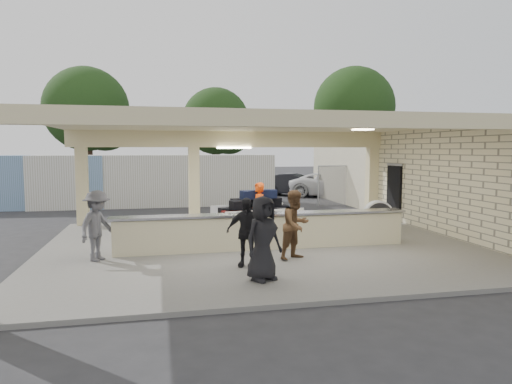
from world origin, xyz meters
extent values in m
plane|color=#29292B|center=(0.00, 0.00, 0.00)|extent=(120.00, 120.00, 0.00)
cube|color=slate|center=(0.00, 0.00, 0.05)|extent=(12.00, 10.00, 0.10)
cube|color=beige|center=(0.00, 0.00, 3.50)|extent=(12.00, 10.00, 0.02)
cube|color=beige|center=(6.00, 0.00, 1.75)|extent=(0.02, 10.00, 3.50)
cube|color=black|center=(5.94, 3.20, 1.15)|extent=(0.10, 0.95, 2.10)
cube|color=beige|center=(0.00, 4.75, 3.20)|extent=(12.00, 0.50, 0.60)
cube|color=beige|center=(0.00, -4.85, 3.35)|extent=(12.00, 0.30, 0.30)
cube|color=beige|center=(-5.50, 4.75, 1.80)|extent=(0.40, 0.40, 3.50)
cube|color=beige|center=(-1.50, 4.75, 1.80)|extent=(0.40, 0.40, 3.50)
cube|color=beige|center=(5.80, 4.80, 1.80)|extent=(0.40, 0.40, 3.50)
cube|color=white|center=(0.00, 4.50, 2.88)|extent=(1.30, 0.12, 0.06)
cube|color=#FFEABF|center=(3.80, 1.50, 3.47)|extent=(0.55, 0.55, 0.04)
cube|color=#FFEABF|center=(3.80, -0.50, 3.47)|extent=(0.55, 0.55, 0.04)
cube|color=#FFEABF|center=(3.80, -2.50, 3.47)|extent=(0.55, 0.55, 0.04)
cube|color=beige|center=(0.00, -0.50, 0.55)|extent=(8.00, 0.50, 0.90)
cube|color=#B7B7BC|center=(0.00, -0.50, 1.05)|extent=(8.20, 0.58, 0.06)
cube|color=silver|center=(0.13, 1.13, 0.70)|extent=(2.72, 1.90, 0.12)
cylinder|color=black|center=(-0.76, 0.42, 0.30)|extent=(0.19, 0.41, 0.40)
cylinder|color=black|center=(-0.95, 1.50, 0.30)|extent=(0.19, 0.41, 0.40)
cylinder|color=black|center=(1.21, 0.75, 0.30)|extent=(0.19, 0.41, 0.40)
cylinder|color=black|center=(1.02, 1.84, 0.30)|extent=(0.19, 0.41, 0.40)
cube|color=silver|center=(0.00, 1.87, 0.90)|extent=(2.47, 0.47, 0.30)
cube|color=silver|center=(0.26, 0.39, 0.90)|extent=(2.47, 0.47, 0.30)
cube|color=black|center=(-0.61, 0.70, 0.89)|extent=(0.64, 0.47, 0.26)
cube|color=black|center=(0.08, 0.81, 0.89)|extent=(0.64, 0.47, 0.26)
cube|color=black|center=(0.77, 0.93, 0.89)|extent=(0.64, 0.47, 0.26)
cube|color=black|center=(-0.71, 1.29, 0.89)|extent=(0.64, 0.47, 0.26)
cube|color=black|center=(-0.02, 1.41, 0.89)|extent=(0.64, 0.47, 0.26)
cube|color=black|center=(0.67, 1.52, 0.89)|extent=(0.64, 0.47, 0.26)
cube|color=black|center=(-0.43, 0.83, 1.16)|extent=(0.64, 0.47, 0.26)
cube|color=black|center=(0.23, 1.14, 1.16)|extent=(0.64, 0.47, 0.26)
cube|color=black|center=(0.69, 1.43, 1.16)|extent=(0.64, 0.47, 0.26)
cube|color=black|center=(-0.32, 1.35, 1.16)|extent=(0.64, 0.47, 0.26)
cube|color=black|center=(-0.07, 1.09, 1.43)|extent=(0.64, 0.47, 0.26)
cube|color=black|center=(0.51, 1.29, 1.43)|extent=(0.64, 0.47, 0.26)
cube|color=#590F0C|center=(-0.69, 0.58, 0.89)|extent=(0.64, 0.47, 0.26)
cube|color=black|center=(0.97, 1.57, 0.89)|extent=(0.64, 0.47, 0.26)
cube|color=black|center=(0.06, 1.52, 1.16)|extent=(0.64, 0.47, 0.26)
cylinder|color=silver|center=(4.11, 0.90, 0.69)|extent=(1.01, 0.49, 0.97)
cylinder|color=black|center=(4.11, 0.90, 0.69)|extent=(0.91, 0.51, 0.86)
cube|color=silver|center=(3.79, 0.90, 0.26)|extent=(0.06, 0.54, 0.32)
cube|color=silver|center=(4.44, 0.90, 0.26)|extent=(0.06, 0.54, 0.32)
imported|color=#E7450C|center=(0.13, 0.84, 0.96)|extent=(0.39, 0.65, 1.72)
imported|color=brown|center=(0.49, -1.85, 0.96)|extent=(0.91, 0.72, 1.72)
imported|color=black|center=(-0.85, -2.30, 0.91)|extent=(1.00, 0.72, 1.61)
imported|color=#515056|center=(-4.30, -1.00, 0.96)|extent=(0.92, 1.15, 1.73)
imported|color=black|center=(-0.72, -3.48, 0.98)|extent=(0.93, 0.71, 1.76)
imported|color=white|center=(7.44, 13.03, 0.74)|extent=(5.70, 4.36, 1.47)
imported|color=white|center=(11.09, 14.44, 0.79)|extent=(5.34, 3.76, 1.58)
imported|color=black|center=(5.34, 14.03, 0.68)|extent=(4.14, 3.49, 1.35)
cube|color=silver|center=(-2.91, 10.94, 1.27)|extent=(11.73, 2.35, 2.54)
cube|color=#7D9AC8|center=(-10.15, 11.20, 1.27)|extent=(9.90, 3.02, 2.54)
cylinder|color=gray|center=(5.00, 9.00, 1.00)|extent=(0.06, 0.06, 2.00)
cylinder|color=gray|center=(7.00, 9.00, 1.00)|extent=(0.06, 0.06, 2.00)
cylinder|color=gray|center=(9.00, 9.00, 1.00)|extent=(0.06, 0.06, 2.00)
cylinder|color=gray|center=(11.00, 9.00, 1.00)|extent=(0.06, 0.06, 2.00)
cylinder|color=gray|center=(13.00, 9.00, 1.00)|extent=(0.06, 0.06, 2.00)
cylinder|color=gray|center=(15.00, 9.00, 1.00)|extent=(0.06, 0.06, 2.00)
cube|color=gray|center=(11.00, 9.00, 1.00)|extent=(12.00, 0.02, 2.00)
cylinder|color=gray|center=(11.00, 9.00, 2.00)|extent=(12.00, 0.05, 0.05)
cylinder|color=#382619|center=(-8.00, 24.00, 2.25)|extent=(0.70, 0.70, 4.50)
sphere|color=black|center=(-8.00, 24.00, 5.85)|extent=(6.30, 6.30, 6.30)
sphere|color=black|center=(-6.80, 24.60, 4.95)|extent=(4.50, 4.50, 4.50)
cylinder|color=#382619|center=(2.00, 26.00, 2.00)|extent=(0.70, 0.70, 4.00)
sphere|color=black|center=(2.00, 26.00, 5.20)|extent=(5.60, 5.60, 5.60)
sphere|color=black|center=(3.20, 26.60, 4.40)|extent=(4.00, 4.00, 4.00)
cylinder|color=#382619|center=(14.00, 25.00, 2.50)|extent=(0.70, 0.70, 5.00)
sphere|color=black|center=(14.00, 25.00, 6.50)|extent=(7.00, 7.00, 7.00)
sphere|color=black|center=(15.20, 25.60, 5.50)|extent=(5.00, 5.00, 5.00)
cube|color=beige|center=(9.50, 10.00, 1.60)|extent=(6.00, 8.00, 3.20)
camera|label=1|loc=(-2.82, -12.55, 2.81)|focal=32.00mm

